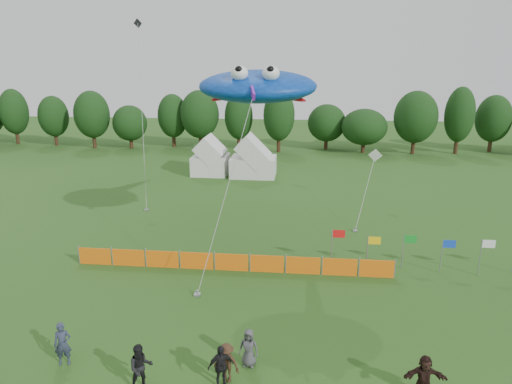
# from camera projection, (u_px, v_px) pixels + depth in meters

# --- Properties ---
(ground) EXTENTS (160.00, 160.00, 0.00)m
(ground) POSITION_uv_depth(u_px,v_px,m) (240.00, 360.00, 17.96)
(ground) COLOR #234C16
(ground) RESTS_ON ground
(treeline) EXTENTS (104.57, 8.78, 8.36)m
(treeline) POSITION_uv_depth(u_px,v_px,m) (299.00, 119.00, 59.65)
(treeline) COLOR #382314
(treeline) RESTS_ON ground
(tent_left) EXTENTS (3.69, 3.69, 3.26)m
(tent_left) POSITION_uv_depth(u_px,v_px,m) (211.00, 159.00, 47.67)
(tent_left) COLOR silver
(tent_left) RESTS_ON ground
(tent_right) EXTENTS (4.65, 3.72, 3.28)m
(tent_right) POSITION_uv_depth(u_px,v_px,m) (253.00, 160.00, 46.82)
(tent_right) COLOR silver
(tent_right) RESTS_ON ground
(barrier_fence) EXTENTS (17.90, 0.06, 1.00)m
(barrier_fence) POSITION_uv_depth(u_px,v_px,m) (231.00, 262.00, 25.58)
(barrier_fence) COLOR orange
(barrier_fence) RESTS_ON ground
(flag_row) EXTENTS (10.73, 0.60, 2.30)m
(flag_row) POSITION_uv_depth(u_px,v_px,m) (425.00, 248.00, 25.30)
(flag_row) COLOR gray
(flag_row) RESTS_ON ground
(spectator_a) EXTENTS (0.74, 0.60, 1.76)m
(spectator_a) POSITION_uv_depth(u_px,v_px,m) (63.00, 344.00, 17.50)
(spectator_a) COLOR #2A3047
(spectator_a) RESTS_ON ground
(spectator_b) EXTENTS (1.08, 1.00, 1.78)m
(spectator_b) POSITION_uv_depth(u_px,v_px,m) (141.00, 368.00, 16.13)
(spectator_b) COLOR black
(spectator_b) RESTS_ON ground
(spectator_c) EXTENTS (1.12, 0.83, 1.55)m
(spectator_c) POSITION_uv_depth(u_px,v_px,m) (226.00, 363.00, 16.56)
(spectator_c) COLOR #392517
(spectator_c) RESTS_ON ground
(spectator_d) EXTENTS (1.04, 0.83, 1.66)m
(spectator_d) POSITION_uv_depth(u_px,v_px,m) (221.00, 366.00, 16.28)
(spectator_d) COLOR black
(spectator_d) RESTS_ON ground
(spectator_e) EXTENTS (0.80, 0.56, 1.54)m
(spectator_e) POSITION_uv_depth(u_px,v_px,m) (249.00, 348.00, 17.45)
(spectator_e) COLOR #414145
(spectator_e) RESTS_ON ground
(spectator_f) EXTENTS (1.51, 0.54, 1.61)m
(spectator_f) POSITION_uv_depth(u_px,v_px,m) (424.00, 377.00, 15.79)
(spectator_f) COLOR black
(spectator_f) RESTS_ON ground
(stingray_kite) EXTENTS (6.64, 13.34, 11.23)m
(stingray_kite) POSITION_uv_depth(u_px,v_px,m) (259.00, 86.00, 24.90)
(stingray_kite) COLOR blue
(stingray_kite) RESTS_ON ground
(small_kite_white) EXTENTS (2.78, 7.25, 4.62)m
(small_kite_white) POSITION_uv_depth(u_px,v_px,m) (370.00, 176.00, 35.41)
(small_kite_white) COLOR white
(small_kite_white) RESTS_ON ground
(small_kite_dark) EXTENTS (3.28, 8.66, 15.11)m
(small_kite_dark) POSITION_uv_depth(u_px,v_px,m) (141.00, 98.00, 38.63)
(small_kite_dark) COLOR black
(small_kite_dark) RESTS_ON ground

